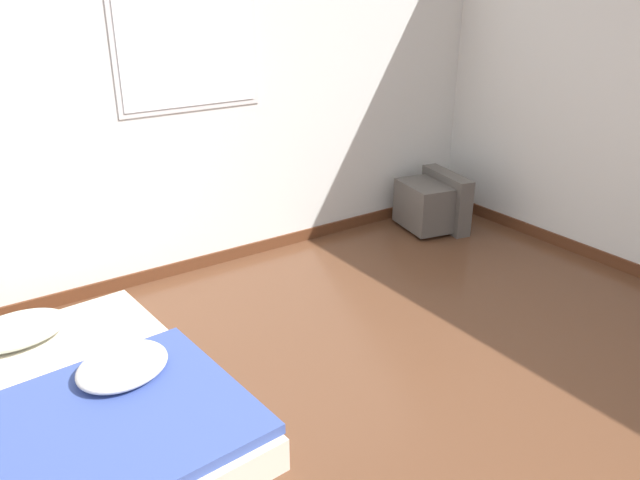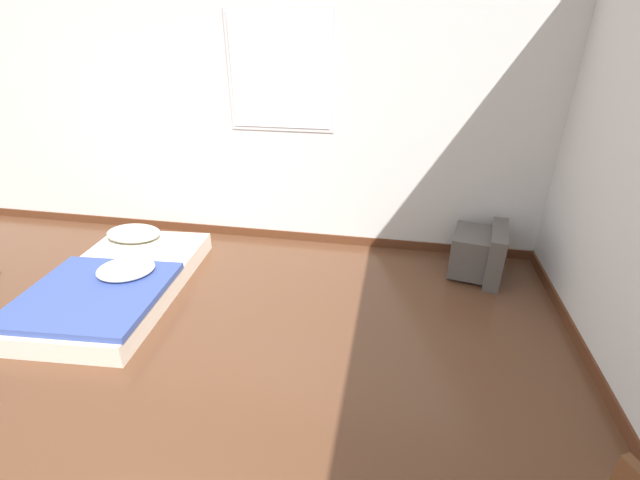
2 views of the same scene
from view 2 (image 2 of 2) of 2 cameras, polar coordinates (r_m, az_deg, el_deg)
name	(u,v)px [view 2 (image 2 of 2)]	position (r m, az deg, el deg)	size (l,w,h in m)	color
ground_plane	(77,437)	(2.90, -29.62, -21.85)	(20.00, 20.00, 0.00)	brown
wall_back	(232,112)	(4.34, -11.60, 16.39)	(8.31, 0.08, 2.60)	silver
mattress_bed	(117,280)	(3.98, -25.46, -4.86)	(1.14, 1.80, 0.31)	beige
crt_tv	(480,252)	(4.06, 20.56, -1.54)	(0.53, 0.60, 0.46)	#56514C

